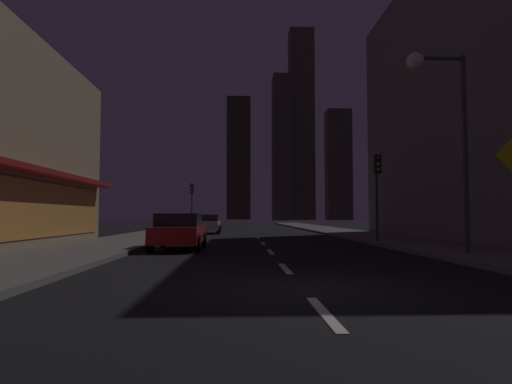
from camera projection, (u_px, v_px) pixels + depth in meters
name	position (u px, v px, depth m)	size (l,w,h in m)	color
ground_plane	(252.00, 231.00, 40.05)	(78.00, 136.00, 0.10)	black
sidewalk_right	(328.00, 230.00, 40.33)	(4.00, 76.00, 0.15)	#605E59
sidewalk_left	(175.00, 230.00, 39.78)	(4.00, 76.00, 0.15)	#605E59
lane_marking_center	(271.00, 252.00, 16.50)	(0.16, 23.00, 0.01)	silver
skyscraper_distant_tall	(239.00, 158.00, 158.16)	(8.46, 5.29, 44.11)	#38362A
skyscraper_distant_mid	(281.00, 148.00, 132.75)	(5.31, 8.05, 43.65)	#433F32
skyscraper_distant_short	(301.00, 125.00, 145.43)	(7.96, 7.31, 63.05)	#464234
skyscraper_distant_slender	(338.00, 165.00, 140.09)	(7.66, 6.46, 35.07)	#3D3A2D
car_parked_near	(179.00, 231.00, 17.67)	(1.98, 4.24, 1.45)	#B21919
car_parked_far	(207.00, 224.00, 33.76)	(1.98, 4.24, 1.45)	silver
fire_hydrant_far_left	(177.00, 228.00, 33.26)	(0.42, 0.30, 0.65)	red
traffic_light_near_right	(377.00, 178.00, 21.24)	(0.32, 0.48, 4.20)	#2D2D2D
traffic_light_far_left	(192.00, 196.00, 40.27)	(0.32, 0.48, 4.20)	#2D2D2D
street_lamp_right	(439.00, 103.00, 14.41)	(1.96, 0.56, 6.58)	#38383D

